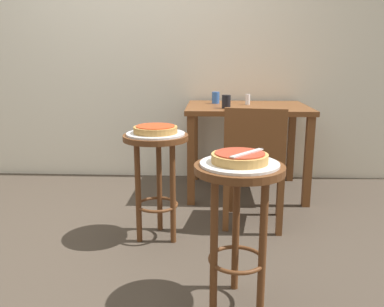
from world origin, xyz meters
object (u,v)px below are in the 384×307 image
cup_far_edge (216,98)px  pizza_server_knife (247,153)px  stool_middle (156,162)px  dining_table (247,119)px  cup_near_edge (226,102)px  wooden_chair (255,162)px  serving_plate_middle (156,134)px  pizza_foreground (240,158)px  pizza_middle (156,129)px  condiment_shaker (248,99)px  serving_plate_foreground (240,164)px  stool_foreground (238,202)px

cup_far_edge → pizza_server_knife: (0.12, -1.86, -0.06)m
stool_middle → dining_table: (0.65, 0.98, 0.13)m
cup_near_edge → wooden_chair: (0.18, -0.56, -0.35)m
serving_plate_middle → stool_middle: bearing=0.0°
wooden_chair → pizza_server_knife: (-0.14, -0.95, 0.29)m
pizza_foreground → pizza_middle: size_ratio=0.93×
pizza_server_knife → serving_plate_middle: bearing=75.3°
pizza_foreground → cup_far_edge: (-0.09, 1.84, 0.09)m
wooden_chair → pizza_server_knife: bearing=-98.5°
wooden_chair → dining_table: bearing=89.9°
pizza_foreground → condiment_shaker: (0.18, 1.77, 0.08)m
pizza_middle → cup_near_edge: cup_near_edge is taller
serving_plate_foreground → wooden_chair: bearing=79.5°
pizza_foreground → serving_plate_middle: 0.85m
serving_plate_middle → wooden_chair: wooden_chair is taller
condiment_shaker → cup_far_edge: bearing=165.2°
pizza_foreground → dining_table: size_ratio=0.25×
cup_near_edge → serving_plate_middle: bearing=-120.8°
cup_near_edge → serving_plate_foreground: bearing=-89.6°
serving_plate_foreground → condiment_shaker: 1.78m
dining_table → cup_far_edge: cup_far_edge is taller
wooden_chair → pizza_server_knife: size_ratio=3.86×
cup_near_edge → wooden_chair: 0.69m
serving_plate_middle → cup_far_edge: bearing=71.3°
pizza_foreground → cup_far_edge: bearing=92.9°
pizza_foreground → stool_middle: 0.88m
stool_foreground → dining_table: 1.71m
pizza_foreground → serving_plate_middle: size_ratio=0.69×
pizza_server_knife → pizza_foreground: bearing=96.9°
stool_foreground → stool_middle: (-0.48, 0.71, 0.00)m
stool_middle → dining_table: bearing=56.5°
condiment_shaker → cup_near_edge: bearing=-125.2°
cup_near_edge → pizza_server_knife: cup_near_edge is taller
pizza_foreground → wooden_chair: size_ratio=0.30×
stool_foreground → condiment_shaker: size_ratio=7.73×
stool_middle → wooden_chair: 0.69m
serving_plate_foreground → serving_plate_middle: same height
pizza_middle → cup_far_edge: cup_far_edge is taller
pizza_middle → dining_table: bearing=56.5°
serving_plate_foreground → stool_middle: size_ratio=0.52×
stool_foreground → cup_near_edge: (-0.01, 1.49, 0.30)m
serving_plate_middle → cup_near_edge: cup_near_edge is taller
stool_foreground → stool_middle: same height
pizza_middle → condiment_shaker: condiment_shaker is taller
pizza_middle → stool_middle: bearing=180.0°
stool_middle → pizza_server_knife: pizza_server_knife is taller
condiment_shaker → pizza_server_knife: 1.79m
serving_plate_foreground → dining_table: dining_table is taller
pizza_middle → pizza_server_knife: bearing=-55.2°
stool_foreground → cup_near_edge: cup_near_edge is taller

